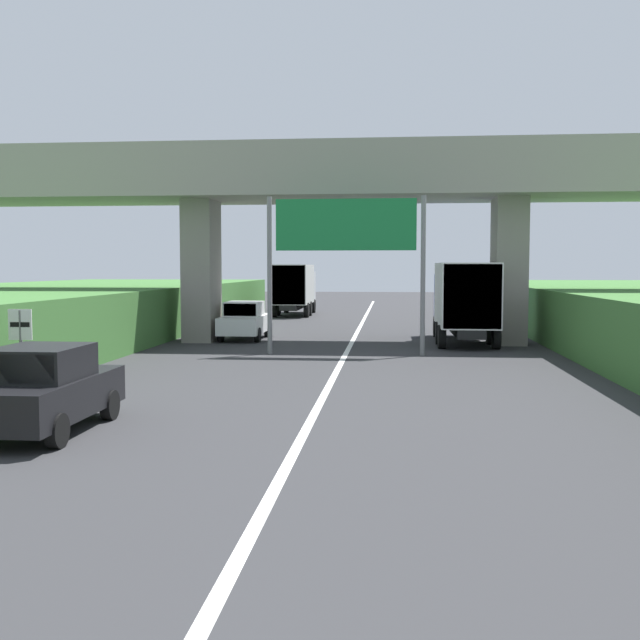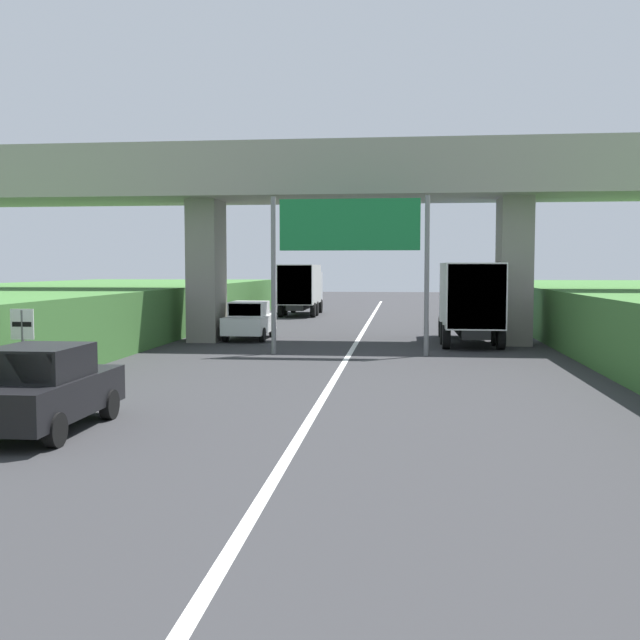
{
  "view_description": "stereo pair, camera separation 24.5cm",
  "coord_description": "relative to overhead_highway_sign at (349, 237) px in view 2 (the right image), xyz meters",
  "views": [
    {
      "loc": [
        1.68,
        0.25,
        3.25
      ],
      "look_at": [
        0.0,
        17.96,
        2.0
      ],
      "focal_mm": 41.99,
      "sensor_mm": 36.0,
      "label": 1
    },
    {
      "loc": [
        1.93,
        0.28,
        3.25
      ],
      "look_at": [
        0.0,
        17.96,
        2.0
      ],
      "focal_mm": 41.99,
      "sensor_mm": 36.0,
      "label": 2
    }
  ],
  "objects": [
    {
      "name": "speed_limit_sign",
      "position": [
        -7.4,
        -10.17,
        -2.92
      ],
      "size": [
        0.6,
        0.08,
        2.23
      ],
      "color": "slate",
      "rests_on": "ground"
    },
    {
      "name": "truck_blue",
      "position": [
        4.79,
        4.7,
        -2.46
      ],
      "size": [
        2.44,
        7.3,
        3.44
      ],
      "color": "black",
      "rests_on": "ground"
    },
    {
      "name": "overpass_bridge",
      "position": [
        0.0,
        4.68,
        2.0
      ],
      "size": [
        40.0,
        4.8,
        8.38
      ],
      "color": "gray",
      "rests_on": "ground"
    },
    {
      "name": "car_white",
      "position": [
        -4.9,
        5.47,
        -3.54
      ],
      "size": [
        1.86,
        4.1,
        1.72
      ],
      "color": "silver",
      "rests_on": "ground"
    },
    {
      "name": "lane_centre_stripe",
      "position": [
        0.0,
        -1.85,
        -4.39
      ],
      "size": [
        0.2,
        92.24,
        0.01
      ],
      "primitive_type": "cube",
      "color": "white",
      "rests_on": "ground"
    },
    {
      "name": "overhead_highway_sign",
      "position": [
        0.0,
        0.0,
        0.0
      ],
      "size": [
        5.88,
        0.18,
        5.88
      ],
      "color": "slate",
      "rests_on": "ground"
    },
    {
      "name": "car_black",
      "position": [
        -5.1,
        -13.74,
        -3.54
      ],
      "size": [
        1.86,
        4.1,
        1.72
      ],
      "color": "black",
      "rests_on": "ground"
    },
    {
      "name": "truck_silver",
      "position": [
        -4.86,
        22.86,
        -2.46
      ],
      "size": [
        2.44,
        7.3,
        3.44
      ],
      "color": "black",
      "rests_on": "ground"
    }
  ]
}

